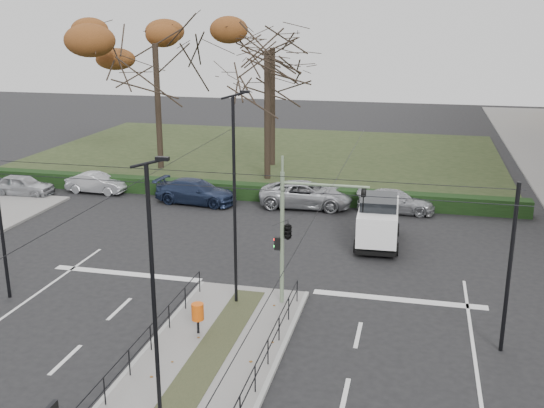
{
  "coord_description": "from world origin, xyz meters",
  "views": [
    {
      "loc": [
        6.41,
        -18.93,
        10.99
      ],
      "look_at": [
        0.32,
        6.98,
        3.24
      ],
      "focal_mm": 42.0,
      "sensor_mm": 36.0,
      "label": 1
    }
  ],
  "objects_px": {
    "parked_car_fifth": "(396,201)",
    "parked_car_third": "(196,192)",
    "litter_bin": "(198,312)",
    "streetlamp_median_near": "(155,302)",
    "rust_tree": "(155,43)",
    "parked_car_fourth": "(306,195)",
    "bare_tree_center": "(272,57)",
    "traffic_light": "(290,229)",
    "bare_tree_near": "(267,61)",
    "parked_car_first": "(22,185)",
    "white_van": "(378,220)",
    "streetlamp_median_far": "(235,199)",
    "parked_car_second": "(97,183)"
  },
  "relations": [
    {
      "from": "traffic_light",
      "to": "white_van",
      "type": "xyz_separation_m",
      "value": [
        2.87,
        8.15,
        -1.95
      ]
    },
    {
      "from": "litter_bin",
      "to": "streetlamp_median_near",
      "type": "height_order",
      "value": "streetlamp_median_near"
    },
    {
      "from": "parked_car_second",
      "to": "parked_car_first",
      "type": "bearing_deg",
      "value": 113.89
    },
    {
      "from": "rust_tree",
      "to": "parked_car_fifth",
      "type": "distance_m",
      "value": 21.22
    },
    {
      "from": "traffic_light",
      "to": "parked_car_second",
      "type": "relative_size",
      "value": 1.34
    },
    {
      "from": "bare_tree_center",
      "to": "bare_tree_near",
      "type": "xyz_separation_m",
      "value": [
        0.68,
        -4.45,
        -0.03
      ]
    },
    {
      "from": "streetlamp_median_far",
      "to": "white_van",
      "type": "xyz_separation_m",
      "value": [
        4.94,
        8.53,
        -3.11
      ]
    },
    {
      "from": "parked_car_second",
      "to": "parked_car_fourth",
      "type": "xyz_separation_m",
      "value": [
        13.99,
        -0.1,
        0.12
      ]
    },
    {
      "from": "traffic_light",
      "to": "parked_car_fifth",
      "type": "xyz_separation_m",
      "value": [
        3.51,
        14.0,
        -2.58
      ]
    },
    {
      "from": "streetlamp_median_near",
      "to": "bare_tree_near",
      "type": "bearing_deg",
      "value": 97.98
    },
    {
      "from": "parked_car_first",
      "to": "parked_car_fifth",
      "type": "height_order",
      "value": "parked_car_first"
    },
    {
      "from": "parked_car_first",
      "to": "parked_car_second",
      "type": "xyz_separation_m",
      "value": [
        4.34,
        1.75,
        -0.04
      ]
    },
    {
      "from": "parked_car_fifth",
      "to": "parked_car_second",
      "type": "bearing_deg",
      "value": 90.18
    },
    {
      "from": "white_van",
      "to": "bare_tree_near",
      "type": "height_order",
      "value": "bare_tree_near"
    },
    {
      "from": "parked_car_first",
      "to": "parked_car_fourth",
      "type": "distance_m",
      "value": 18.4
    },
    {
      "from": "streetlamp_median_near",
      "to": "parked_car_fourth",
      "type": "relative_size",
      "value": 1.38
    },
    {
      "from": "bare_tree_near",
      "to": "litter_bin",
      "type": "bearing_deg",
      "value": -82.47
    },
    {
      "from": "parked_car_first",
      "to": "parked_car_second",
      "type": "relative_size",
      "value": 1.03
    },
    {
      "from": "streetlamp_median_near",
      "to": "parked_car_second",
      "type": "distance_m",
      "value": 27.15
    },
    {
      "from": "streetlamp_median_near",
      "to": "streetlamp_median_far",
      "type": "bearing_deg",
      "value": 92.59
    },
    {
      "from": "litter_bin",
      "to": "parked_car_fourth",
      "type": "relative_size",
      "value": 0.2
    },
    {
      "from": "streetlamp_median_near",
      "to": "bare_tree_center",
      "type": "height_order",
      "value": "bare_tree_center"
    },
    {
      "from": "parked_car_first",
      "to": "bare_tree_center",
      "type": "xyz_separation_m",
      "value": [
        13.73,
        12.23,
        7.61
      ]
    },
    {
      "from": "rust_tree",
      "to": "parked_car_fifth",
      "type": "height_order",
      "value": "rust_tree"
    },
    {
      "from": "streetlamp_median_far",
      "to": "parked_car_fourth",
      "type": "relative_size",
      "value": 1.5
    },
    {
      "from": "rust_tree",
      "to": "parked_car_first",
      "type": "bearing_deg",
      "value": -122.18
    },
    {
      "from": "rust_tree",
      "to": "streetlamp_median_near",
      "type": "bearing_deg",
      "value": -67.21
    },
    {
      "from": "parked_car_second",
      "to": "white_van",
      "type": "bearing_deg",
      "value": -105.33
    },
    {
      "from": "parked_car_third",
      "to": "white_van",
      "type": "bearing_deg",
      "value": -107.7
    },
    {
      "from": "streetlamp_median_near",
      "to": "parked_car_second",
      "type": "relative_size",
      "value": 1.94
    },
    {
      "from": "parked_car_first",
      "to": "parked_car_fourth",
      "type": "height_order",
      "value": "parked_car_fourth"
    },
    {
      "from": "streetlamp_median_far",
      "to": "white_van",
      "type": "bearing_deg",
      "value": 59.92
    },
    {
      "from": "streetlamp_median_far",
      "to": "parked_car_first",
      "type": "height_order",
      "value": "streetlamp_median_far"
    },
    {
      "from": "bare_tree_center",
      "to": "white_van",
      "type": "bearing_deg",
      "value": -60.3
    },
    {
      "from": "traffic_light",
      "to": "parked_car_fifth",
      "type": "relative_size",
      "value": 1.18
    },
    {
      "from": "parked_car_third",
      "to": "parked_car_fourth",
      "type": "height_order",
      "value": "parked_car_fourth"
    },
    {
      "from": "litter_bin",
      "to": "parked_car_fifth",
      "type": "height_order",
      "value": "parked_car_fifth"
    },
    {
      "from": "parked_car_fifth",
      "to": "parked_car_third",
      "type": "bearing_deg",
      "value": 94.23
    },
    {
      "from": "bare_tree_center",
      "to": "traffic_light",
      "type": "bearing_deg",
      "value": -75.26
    },
    {
      "from": "litter_bin",
      "to": "streetlamp_median_near",
      "type": "relative_size",
      "value": 0.15
    },
    {
      "from": "parked_car_first",
      "to": "parked_car_second",
      "type": "height_order",
      "value": "parked_car_first"
    },
    {
      "from": "bare_tree_near",
      "to": "rust_tree",
      "type": "bearing_deg",
      "value": 171.18
    },
    {
      "from": "streetlamp_median_far",
      "to": "parked_car_third",
      "type": "distance_m",
      "value": 15.44
    },
    {
      "from": "bare_tree_near",
      "to": "parked_car_first",
      "type": "bearing_deg",
      "value": -151.64
    },
    {
      "from": "traffic_light",
      "to": "bare_tree_near",
      "type": "height_order",
      "value": "bare_tree_near"
    },
    {
      "from": "litter_bin",
      "to": "white_van",
      "type": "xyz_separation_m",
      "value": [
        5.54,
        11.39,
        0.33
      ]
    },
    {
      "from": "streetlamp_median_far",
      "to": "parked_car_third",
      "type": "xyz_separation_m",
      "value": [
        -6.55,
        13.5,
        -3.66
      ]
    },
    {
      "from": "parked_car_fifth",
      "to": "white_van",
      "type": "bearing_deg",
      "value": 173.74
    },
    {
      "from": "traffic_light",
      "to": "parked_car_third",
      "type": "distance_m",
      "value": 15.89
    },
    {
      "from": "bare_tree_center",
      "to": "rust_tree",
      "type": "bearing_deg",
      "value": -158.75
    }
  ]
}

